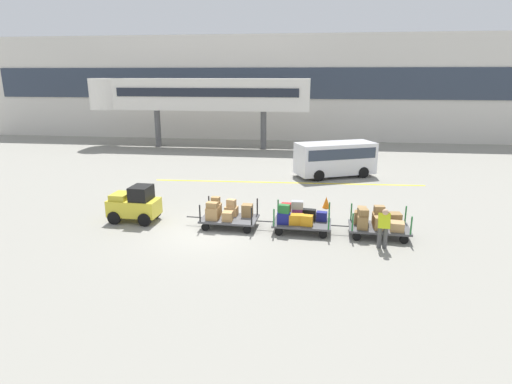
{
  "coord_description": "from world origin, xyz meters",
  "views": [
    {
      "loc": [
        4.0,
        -15.44,
        6.12
      ],
      "look_at": [
        1.52,
        3.24,
        0.84
      ],
      "focal_mm": 29.47,
      "sensor_mm": 36.0,
      "label": 1
    }
  ],
  "objects_px": {
    "shuttle_van": "(335,157)",
    "safety_cone_far": "(149,189)",
    "baggage_cart_tail": "(377,222)",
    "baggage_tug": "(135,204)",
    "baggage_cart_middle": "(299,218)",
    "baggage_cart_lead": "(227,214)",
    "baggage_handler": "(384,226)",
    "safety_cone_near": "(326,202)"
  },
  "relations": [
    {
      "from": "safety_cone_near",
      "to": "safety_cone_far",
      "type": "xyz_separation_m",
      "value": [
        -9.3,
        1.28,
        0.0
      ]
    },
    {
      "from": "baggage_cart_lead",
      "to": "baggage_handler",
      "type": "distance_m",
      "value": 6.25
    },
    {
      "from": "baggage_cart_tail",
      "to": "baggage_tug",
      "type": "bearing_deg",
      "value": 177.51
    },
    {
      "from": "shuttle_van",
      "to": "safety_cone_far",
      "type": "distance_m",
      "value": 11.38
    },
    {
      "from": "baggage_cart_tail",
      "to": "shuttle_van",
      "type": "bearing_deg",
      "value": 96.64
    },
    {
      "from": "safety_cone_near",
      "to": "baggage_cart_middle",
      "type": "bearing_deg",
      "value": -110.13
    },
    {
      "from": "baggage_cart_lead",
      "to": "safety_cone_near",
      "type": "bearing_deg",
      "value": 36.65
    },
    {
      "from": "baggage_cart_middle",
      "to": "shuttle_van",
      "type": "distance_m",
      "value": 10.08
    },
    {
      "from": "baggage_cart_lead",
      "to": "safety_cone_near",
      "type": "height_order",
      "value": "baggage_cart_lead"
    },
    {
      "from": "baggage_tug",
      "to": "baggage_handler",
      "type": "relative_size",
      "value": 1.37
    },
    {
      "from": "baggage_tug",
      "to": "shuttle_van",
      "type": "xyz_separation_m",
      "value": [
        8.91,
        9.59,
        0.48
      ]
    },
    {
      "from": "baggage_cart_middle",
      "to": "safety_cone_near",
      "type": "height_order",
      "value": "baggage_cart_middle"
    },
    {
      "from": "baggage_cart_middle",
      "to": "safety_cone_near",
      "type": "distance_m",
      "value": 3.48
    },
    {
      "from": "baggage_handler",
      "to": "baggage_cart_tail",
      "type": "bearing_deg",
      "value": 90.91
    },
    {
      "from": "baggage_tug",
      "to": "baggage_cart_middle",
      "type": "bearing_deg",
      "value": -2.41
    },
    {
      "from": "safety_cone_far",
      "to": "baggage_cart_tail",
      "type": "bearing_deg",
      "value": -22.73
    },
    {
      "from": "shuttle_van",
      "to": "baggage_cart_middle",
      "type": "bearing_deg",
      "value": -100.8
    },
    {
      "from": "shuttle_van",
      "to": "baggage_cart_lead",
      "type": "bearing_deg",
      "value": -116.57
    },
    {
      "from": "baggage_handler",
      "to": "shuttle_van",
      "type": "distance_m",
      "value": 11.34
    },
    {
      "from": "safety_cone_near",
      "to": "shuttle_van",
      "type": "bearing_deg",
      "value": 84.04
    },
    {
      "from": "baggage_cart_lead",
      "to": "baggage_cart_tail",
      "type": "height_order",
      "value": "baggage_cart_lead"
    },
    {
      "from": "shuttle_van",
      "to": "safety_cone_far",
      "type": "height_order",
      "value": "shuttle_van"
    },
    {
      "from": "baggage_cart_tail",
      "to": "baggage_handler",
      "type": "xyz_separation_m",
      "value": [
        0.02,
        -1.24,
        0.29
      ]
    },
    {
      "from": "baggage_cart_lead",
      "to": "baggage_handler",
      "type": "height_order",
      "value": "baggage_handler"
    },
    {
      "from": "baggage_cart_middle",
      "to": "baggage_cart_tail",
      "type": "xyz_separation_m",
      "value": [
        3.05,
        -0.14,
        0.01
      ]
    },
    {
      "from": "baggage_cart_lead",
      "to": "baggage_cart_tail",
      "type": "relative_size",
      "value": 1.0
    },
    {
      "from": "baggage_cart_middle",
      "to": "safety_cone_far",
      "type": "height_order",
      "value": "baggage_cart_middle"
    },
    {
      "from": "baggage_handler",
      "to": "baggage_tug",
      "type": "bearing_deg",
      "value": 170.54
    },
    {
      "from": "baggage_tug",
      "to": "baggage_cart_tail",
      "type": "xyz_separation_m",
      "value": [
        10.08,
        -0.44,
        -0.17
      ]
    },
    {
      "from": "baggage_cart_tail",
      "to": "safety_cone_far",
      "type": "relative_size",
      "value": 5.51
    },
    {
      "from": "baggage_cart_middle",
      "to": "baggage_tug",
      "type": "bearing_deg",
      "value": 177.59
    },
    {
      "from": "baggage_handler",
      "to": "baggage_cart_middle",
      "type": "bearing_deg",
      "value": 155.7
    },
    {
      "from": "baggage_cart_lead",
      "to": "safety_cone_far",
      "type": "xyz_separation_m",
      "value": [
        -5.13,
        4.38,
        -0.29
      ]
    },
    {
      "from": "baggage_tug",
      "to": "baggage_handler",
      "type": "distance_m",
      "value": 10.24
    },
    {
      "from": "baggage_cart_tail",
      "to": "shuttle_van",
      "type": "relative_size",
      "value": 0.59
    },
    {
      "from": "baggage_cart_middle",
      "to": "baggage_handler",
      "type": "height_order",
      "value": "baggage_handler"
    },
    {
      "from": "baggage_cart_middle",
      "to": "baggage_handler",
      "type": "distance_m",
      "value": 3.38
    },
    {
      "from": "safety_cone_near",
      "to": "safety_cone_far",
      "type": "height_order",
      "value": "same"
    },
    {
      "from": "shuttle_van",
      "to": "safety_cone_far",
      "type": "relative_size",
      "value": 9.38
    },
    {
      "from": "baggage_cart_middle",
      "to": "baggage_cart_tail",
      "type": "distance_m",
      "value": 3.06
    },
    {
      "from": "baggage_cart_middle",
      "to": "safety_cone_near",
      "type": "bearing_deg",
      "value": 69.87
    },
    {
      "from": "baggage_cart_tail",
      "to": "baggage_handler",
      "type": "height_order",
      "value": "baggage_handler"
    }
  ]
}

